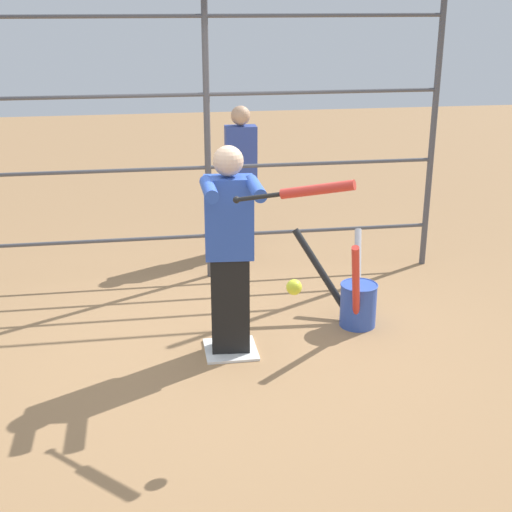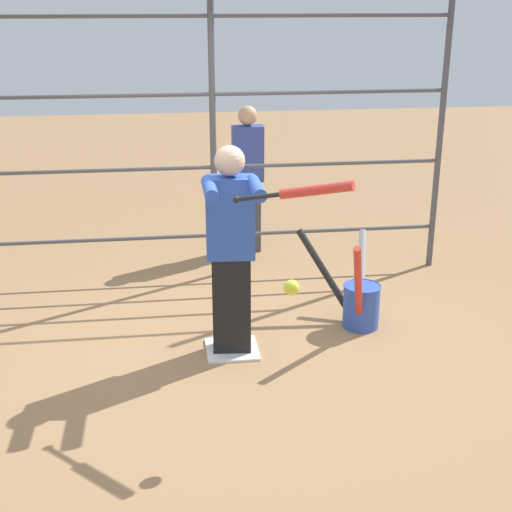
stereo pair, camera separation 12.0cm
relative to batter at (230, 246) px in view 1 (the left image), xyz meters
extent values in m
plane|color=#9E754C|center=(0.00, -0.02, -0.87)|extent=(24.00, 24.00, 0.00)
cube|color=white|center=(0.00, -0.02, -0.86)|extent=(0.40, 0.40, 0.02)
cylinder|color=#4C4C51|center=(-2.19, -1.62, 0.55)|extent=(0.06, 0.06, 2.85)
cylinder|color=#4C4C51|center=(0.00, -1.62, 0.55)|extent=(0.06, 0.06, 2.85)
cylinder|color=#4C4C51|center=(0.00, -1.62, -0.45)|extent=(4.38, 0.04, 0.04)
cylinder|color=#4C4C51|center=(0.00, -1.62, 0.22)|extent=(4.38, 0.04, 0.04)
cylinder|color=#4C4C51|center=(0.00, -1.62, 0.89)|extent=(4.38, 0.04, 0.04)
cylinder|color=#4C4C51|center=(0.00, -1.62, 1.56)|extent=(4.38, 0.04, 0.04)
cube|color=black|center=(0.00, -0.02, -0.48)|extent=(0.30, 0.21, 0.78)
cube|color=#2D51B7|center=(0.00, -0.02, 0.21)|extent=(0.37, 0.23, 0.61)
sphere|color=beige|center=(0.00, -0.02, 0.63)|extent=(0.22, 0.22, 0.22)
cylinder|color=#2D51B7|center=(-0.16, 0.21, 0.48)|extent=(0.09, 0.43, 0.09)
cylinder|color=#2D51B7|center=(0.16, 0.19, 0.48)|extent=(0.09, 0.43, 0.09)
sphere|color=black|center=(0.00, 0.41, 0.46)|extent=(0.05, 0.05, 0.05)
cylinder|color=black|center=(-0.13, 0.50, 0.50)|extent=(0.29, 0.20, 0.10)
cylinder|color=red|center=(-0.47, 0.71, 0.59)|extent=(0.45, 0.32, 0.17)
sphere|color=yellow|center=(-0.26, 1.03, 0.08)|extent=(0.10, 0.10, 0.10)
cylinder|color=#3351B2|center=(-1.10, -0.31, -0.69)|extent=(0.30, 0.30, 0.36)
torus|color=#3351B2|center=(-1.10, -0.31, -0.51)|extent=(0.31, 0.31, 0.01)
cylinder|color=#B2B2B7|center=(-1.18, -0.61, -0.52)|extent=(0.20, 0.56, 0.65)
cylinder|color=black|center=(-0.86, -0.55, -0.49)|extent=(0.48, 0.48, 0.72)
cylinder|color=red|center=(-1.01, -0.08, -0.43)|extent=(0.22, 0.41, 0.82)
cube|color=#3F3F47|center=(-0.41, -2.31, -0.49)|extent=(0.26, 0.16, 0.77)
cube|color=#334799|center=(-0.41, -2.31, 0.19)|extent=(0.32, 0.18, 0.58)
sphere|color=tan|center=(-0.41, -2.31, 0.58)|extent=(0.20, 0.20, 0.20)
camera|label=1|loc=(0.58, 4.90, 1.73)|focal=50.00mm
camera|label=2|loc=(0.47, 4.92, 1.73)|focal=50.00mm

